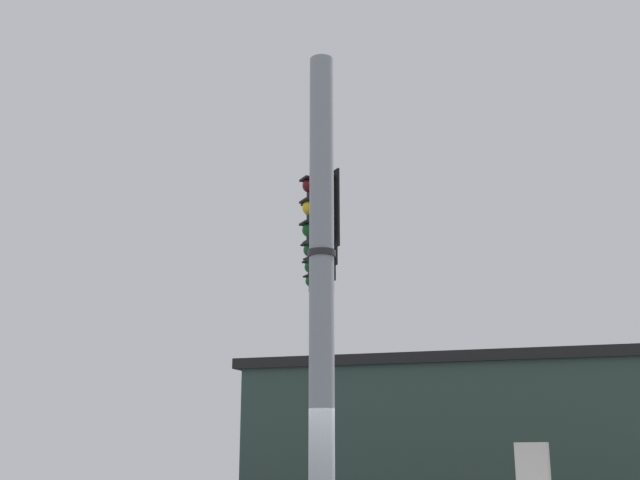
{
  "coord_description": "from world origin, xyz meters",
  "views": [
    {
      "loc": [
        -8.12,
        4.13,
        2.06
      ],
      "look_at": [
        3.49,
        -1.74,
        5.56
      ],
      "focal_mm": 43.5,
      "sensor_mm": 36.0,
      "label": 1
    }
  ],
  "objects_px": {
    "traffic_light_nearest_pole": "(319,209)",
    "street_name_sign": "(321,260)",
    "traffic_light_mid_outer": "(319,249)",
    "traffic_light_mid_inner": "(319,231)",
    "traffic_light_arm_end": "(319,264)"
  },
  "relations": [
    {
      "from": "traffic_light_mid_outer",
      "to": "traffic_light_arm_end",
      "type": "height_order",
      "value": "same"
    },
    {
      "from": "traffic_light_arm_end",
      "to": "street_name_sign",
      "type": "relative_size",
      "value": 1.03
    },
    {
      "from": "traffic_light_mid_inner",
      "to": "street_name_sign",
      "type": "xyz_separation_m",
      "value": [
        -2.72,
        1.33,
        -1.23
      ]
    },
    {
      "from": "traffic_light_mid_outer",
      "to": "street_name_sign",
      "type": "distance_m",
      "value": 4.42
    },
    {
      "from": "traffic_light_mid_inner",
      "to": "traffic_light_arm_end",
      "type": "bearing_deg",
      "value": -26.53
    },
    {
      "from": "traffic_light_nearest_pole",
      "to": "traffic_light_mid_outer",
      "type": "relative_size",
      "value": 1.0
    },
    {
      "from": "traffic_light_nearest_pole",
      "to": "street_name_sign",
      "type": "bearing_deg",
      "value": 154.06
    },
    {
      "from": "traffic_light_nearest_pole",
      "to": "traffic_light_mid_outer",
      "type": "xyz_separation_m",
      "value": [
        2.19,
        -1.09,
        0.0
      ]
    },
    {
      "from": "traffic_light_nearest_pole",
      "to": "street_name_sign",
      "type": "xyz_separation_m",
      "value": [
        -1.62,
        0.79,
        -1.23
      ]
    },
    {
      "from": "street_name_sign",
      "to": "traffic_light_arm_end",
      "type": "bearing_deg",
      "value": -26.33
    },
    {
      "from": "traffic_light_mid_inner",
      "to": "traffic_light_mid_outer",
      "type": "distance_m",
      "value": 1.22
    },
    {
      "from": "traffic_light_mid_inner",
      "to": "traffic_light_arm_end",
      "type": "xyz_separation_m",
      "value": [
        2.19,
        -1.09,
        0.0
      ]
    },
    {
      "from": "street_name_sign",
      "to": "traffic_light_mid_outer",
      "type": "bearing_deg",
      "value": -26.28
    },
    {
      "from": "traffic_light_mid_outer",
      "to": "traffic_light_mid_inner",
      "type": "bearing_deg",
      "value": 153.47
    },
    {
      "from": "traffic_light_arm_end",
      "to": "street_name_sign",
      "type": "distance_m",
      "value": 5.61
    }
  ]
}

